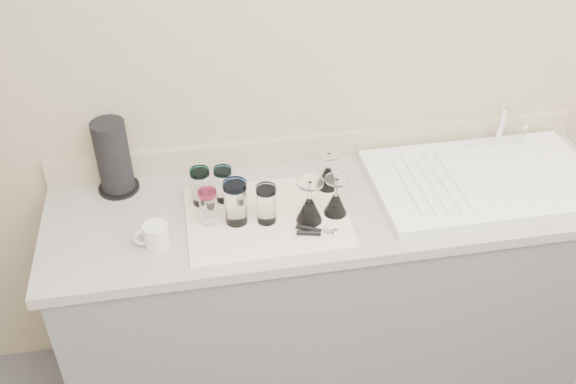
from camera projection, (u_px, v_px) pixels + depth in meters
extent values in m
cube|color=tan|center=(323.00, 74.00, 2.31)|extent=(3.50, 0.04, 2.50)
cube|color=slate|center=(333.00, 293.00, 2.57)|extent=(2.00, 0.60, 0.86)
cube|color=gray|center=(338.00, 205.00, 2.30)|extent=(2.06, 0.62, 0.04)
cube|color=white|center=(484.00, 180.00, 2.35)|extent=(0.82, 0.50, 0.03)
cylinder|color=silver|center=(501.00, 124.00, 2.47)|extent=(0.02, 0.02, 0.18)
cylinder|color=silver|center=(515.00, 116.00, 2.36)|extent=(0.02, 0.16, 0.02)
cylinder|color=silver|center=(474.00, 142.00, 2.50)|extent=(0.03, 0.03, 0.04)
cylinder|color=silver|center=(521.00, 137.00, 2.52)|extent=(0.03, 0.03, 0.04)
cube|color=white|center=(267.00, 217.00, 2.20)|extent=(0.55, 0.42, 0.01)
cylinder|color=white|center=(201.00, 188.00, 2.23)|extent=(0.07, 0.07, 0.12)
cylinder|color=#109585|center=(199.00, 172.00, 2.19)|extent=(0.07, 0.07, 0.02)
cylinder|color=white|center=(223.00, 186.00, 2.24)|extent=(0.06, 0.06, 0.11)
cylinder|color=#2DA4C4|center=(222.00, 171.00, 2.21)|extent=(0.07, 0.07, 0.02)
cylinder|color=white|center=(209.00, 208.00, 2.15)|extent=(0.06, 0.06, 0.11)
cylinder|color=#C72C65|center=(207.00, 193.00, 2.11)|extent=(0.06, 0.06, 0.02)
cylinder|color=white|center=(236.00, 205.00, 2.14)|extent=(0.08, 0.08, 0.14)
cylinder|color=blue|center=(235.00, 185.00, 2.09)|extent=(0.08, 0.08, 0.02)
cylinder|color=white|center=(266.00, 206.00, 2.15)|extent=(0.07, 0.07, 0.12)
cylinder|color=#9F95DD|center=(266.00, 190.00, 2.10)|extent=(0.07, 0.07, 0.02)
cone|color=white|center=(328.00, 178.00, 2.32)|extent=(0.08, 0.08, 0.08)
cylinder|color=white|center=(328.00, 162.00, 2.28)|extent=(0.01, 0.01, 0.06)
cylinder|color=white|center=(329.00, 154.00, 2.26)|extent=(0.08, 0.08, 0.01)
cone|color=white|center=(309.00, 210.00, 2.16)|extent=(0.09, 0.09, 0.09)
cylinder|color=white|center=(310.00, 192.00, 2.11)|extent=(0.01, 0.01, 0.07)
cylinder|color=white|center=(310.00, 182.00, 2.09)|extent=(0.09, 0.09, 0.01)
cone|color=white|center=(336.00, 204.00, 2.19)|extent=(0.08, 0.08, 0.08)
cylinder|color=white|center=(336.00, 188.00, 2.15)|extent=(0.01, 0.01, 0.06)
cylinder|color=white|center=(337.00, 180.00, 2.13)|extent=(0.08, 0.08, 0.01)
cube|color=silver|center=(329.00, 233.00, 2.12)|extent=(0.06, 0.04, 0.02)
cylinder|color=black|center=(313.00, 233.00, 2.12)|extent=(0.11, 0.04, 0.02)
cylinder|color=black|center=(311.00, 229.00, 2.13)|extent=(0.10, 0.07, 0.02)
cylinder|color=silver|center=(156.00, 235.00, 2.07)|extent=(0.09, 0.09, 0.08)
torus|color=silver|center=(143.00, 237.00, 2.06)|extent=(0.06, 0.01, 0.06)
cylinder|color=black|center=(119.00, 187.00, 2.34)|extent=(0.15, 0.15, 0.01)
cylinder|color=black|center=(113.00, 156.00, 2.26)|extent=(0.12, 0.12, 0.27)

